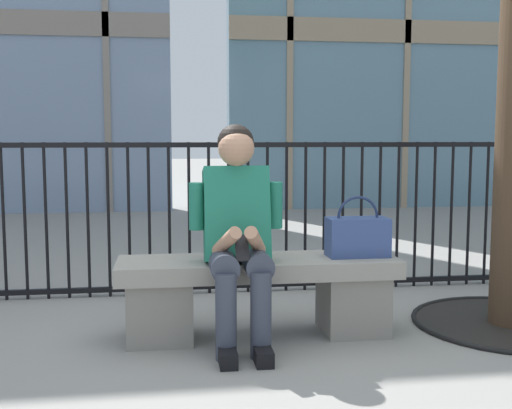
# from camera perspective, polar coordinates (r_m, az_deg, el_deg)

# --- Properties ---
(ground_plane) EXTENTS (60.00, 60.00, 0.00)m
(ground_plane) POSITION_cam_1_polar(r_m,az_deg,el_deg) (3.73, 0.22, -11.70)
(ground_plane) COLOR gray
(stone_bench) EXTENTS (1.60, 0.44, 0.45)m
(stone_bench) POSITION_cam_1_polar(r_m,az_deg,el_deg) (3.66, 0.22, -7.65)
(stone_bench) COLOR gray
(stone_bench) RESTS_ON ground
(seated_person_with_phone) EXTENTS (0.52, 0.66, 1.21)m
(seated_person_with_phone) POSITION_cam_1_polar(r_m,az_deg,el_deg) (3.44, -1.64, -2.09)
(seated_person_with_phone) COLOR #383D4C
(seated_person_with_phone) RESTS_ON ground
(handbag_on_bench) EXTENTS (0.35, 0.18, 0.35)m
(handbag_on_bench) POSITION_cam_1_polar(r_m,az_deg,el_deg) (3.71, 9.15, -2.81)
(handbag_on_bench) COLOR #33477F
(handbag_on_bench) RESTS_ON stone_bench
(plaza_railing) EXTENTS (7.88, 0.04, 1.11)m
(plaza_railing) POSITION_cam_1_polar(r_m,az_deg,el_deg) (4.61, -1.60, -1.14)
(plaza_railing) COLOR black
(plaza_railing) RESTS_ON ground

